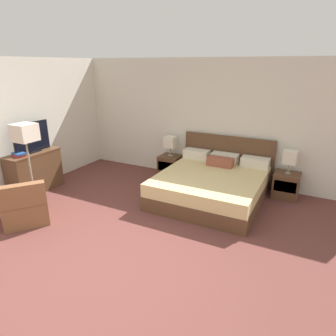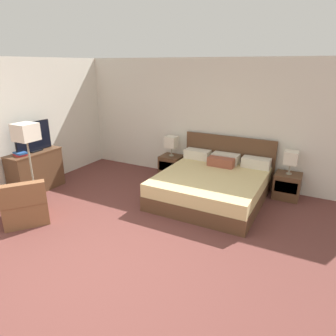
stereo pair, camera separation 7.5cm
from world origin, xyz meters
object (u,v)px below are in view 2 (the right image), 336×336
(bed, at_px, (212,185))
(nightstand_right, at_px, (287,186))
(table_lamp_right, at_px, (291,158))
(tv, at_px, (33,137))
(dresser, at_px, (36,171))
(book_blue_cover, at_px, (20,153))
(armchair_by_window, at_px, (25,205))
(floor_lamp, at_px, (26,137))
(table_lamp_left, at_px, (171,142))
(nightstand_left, at_px, (171,166))
(book_red_cover, at_px, (20,155))

(bed, relative_size, nightstand_right, 4.18)
(table_lamp_right, relative_size, tv, 0.56)
(dresser, relative_size, tv, 1.35)
(dresser, height_order, book_blue_cover, book_blue_cover)
(armchair_by_window, distance_m, floor_lamp, 1.21)
(nightstand_right, distance_m, table_lamp_left, 2.63)
(nightstand_right, relative_size, floor_lamp, 0.32)
(table_lamp_left, xyz_separation_m, book_blue_cover, (-2.07, -2.36, 0.07))
(tv, relative_size, book_blue_cover, 3.32)
(bed, height_order, floor_lamp, floor_lamp)
(nightstand_left, relative_size, armchair_by_window, 0.52)
(dresser, xyz_separation_m, armchair_by_window, (0.93, -0.99, -0.15))
(tv, xyz_separation_m, book_blue_cover, (0.02, -0.35, -0.24))
(nightstand_right, height_order, armchair_by_window, armchair_by_window)
(tv, bearing_deg, bed, 20.63)
(nightstand_left, distance_m, table_lamp_left, 0.57)
(table_lamp_left, height_order, table_lamp_right, same)
(dresser, relative_size, armchair_by_window, 1.15)
(book_red_cover, bearing_deg, dresser, 92.31)
(nightstand_right, height_order, book_blue_cover, book_blue_cover)
(table_lamp_left, bearing_deg, dresser, -135.43)
(nightstand_right, xyz_separation_m, table_lamp_right, (0.00, 0.00, 0.57))
(tv, bearing_deg, table_lamp_right, 23.31)
(tv, distance_m, book_blue_cover, 0.42)
(table_lamp_right, bearing_deg, bed, -150.16)
(table_lamp_right, relative_size, book_red_cover, 2.02)
(nightstand_right, height_order, table_lamp_left, table_lamp_left)
(table_lamp_right, xyz_separation_m, dresser, (-4.66, -2.06, -0.40))
(nightstand_left, xyz_separation_m, table_lamp_left, (0.00, 0.00, 0.57))
(book_blue_cover, bearing_deg, nightstand_right, 26.88)
(book_red_cover, height_order, armchair_by_window, book_red_cover)
(bed, relative_size, dresser, 1.91)
(book_blue_cover, bearing_deg, table_lamp_left, 48.64)
(bed, xyz_separation_m, book_blue_cover, (-3.36, -1.62, 0.60))
(nightstand_right, distance_m, table_lamp_right, 0.57)
(nightstand_left, relative_size, book_blue_cover, 2.05)
(table_lamp_left, height_order, book_blue_cover, table_lamp_left)
(nightstand_right, height_order, tv, tv)
(dresser, relative_size, book_red_cover, 4.85)
(armchair_by_window, bearing_deg, nightstand_right, 39.30)
(table_lamp_right, bearing_deg, nightstand_left, -179.97)
(bed, bearing_deg, dresser, -158.60)
(bed, bearing_deg, armchair_by_window, -136.53)
(dresser, distance_m, book_red_cover, 0.52)
(nightstand_left, bearing_deg, floor_lamp, -121.33)
(book_blue_cover, height_order, floor_lamp, floor_lamp)
(tv, bearing_deg, floor_lamp, -45.12)
(bed, height_order, tv, tv)
(nightstand_left, height_order, table_lamp_right, table_lamp_right)
(book_red_cover, height_order, book_blue_cover, book_blue_cover)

